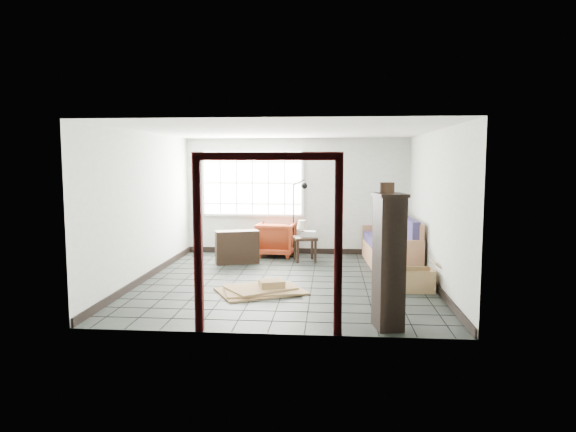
# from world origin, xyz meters

# --- Properties ---
(ground) EXTENTS (5.50, 5.50, 0.00)m
(ground) POSITION_xyz_m (0.00, 0.00, 0.00)
(ground) COLOR black
(ground) RESTS_ON ground
(room_shell) EXTENTS (5.02, 5.52, 2.61)m
(room_shell) POSITION_xyz_m (0.00, 0.03, 1.68)
(room_shell) COLOR #B1B7AF
(room_shell) RESTS_ON ground
(window_panel) EXTENTS (2.32, 0.08, 1.52)m
(window_panel) POSITION_xyz_m (-1.00, 2.70, 1.60)
(window_panel) COLOR silver
(window_panel) RESTS_ON ground
(doorway_trim) EXTENTS (1.80, 0.08, 2.20)m
(doorway_trim) POSITION_xyz_m (0.00, -2.70, 1.38)
(doorway_trim) COLOR #3E0E0F
(doorway_trim) RESTS_ON ground
(futon_sofa) EXTENTS (0.98, 2.29, 1.00)m
(futon_sofa) POSITION_xyz_m (2.02, 1.55, 0.36)
(futon_sofa) COLOR #966143
(futon_sofa) RESTS_ON ground
(armchair) EXTENTS (0.86, 0.81, 0.82)m
(armchair) POSITION_xyz_m (-0.44, 2.40, 0.41)
(armchair) COLOR maroon
(armchair) RESTS_ON ground
(side_table) EXTENTS (0.56, 0.56, 0.51)m
(side_table) POSITION_xyz_m (0.23, 1.85, 0.42)
(side_table) COLOR black
(side_table) RESTS_ON ground
(table_lamp) EXTENTS (0.25, 0.25, 0.35)m
(table_lamp) POSITION_xyz_m (0.17, 1.85, 0.76)
(table_lamp) COLOR black
(table_lamp) RESTS_ON side_table
(projector) EXTENTS (0.34, 0.27, 0.11)m
(projector) POSITION_xyz_m (0.29, 1.92, 0.57)
(projector) COLOR silver
(projector) RESTS_ON side_table
(floor_lamp) EXTENTS (0.45, 0.32, 1.70)m
(floor_lamp) POSITION_xyz_m (0.06, 2.33, 0.91)
(floor_lamp) COLOR black
(floor_lamp) RESTS_ON ground
(console_shelf) EXTENTS (0.93, 0.60, 0.68)m
(console_shelf) POSITION_xyz_m (-1.15, 1.50, 0.34)
(console_shelf) COLOR black
(console_shelf) RESTS_ON ground
(tall_shelf) EXTENTS (0.43, 0.52, 1.70)m
(tall_shelf) POSITION_xyz_m (1.48, -2.40, 0.86)
(tall_shelf) COLOR black
(tall_shelf) RESTS_ON ground
(pot) EXTENTS (0.23, 0.23, 0.13)m
(pot) POSITION_xyz_m (1.44, -2.39, 1.77)
(pot) COLOR black
(pot) RESTS_ON tall_shelf
(open_box) EXTENTS (0.88, 0.45, 0.49)m
(open_box) POSITION_xyz_m (2.15, -0.47, 0.18)
(open_box) COLOR #9E7A4C
(open_box) RESTS_ON ground
(cardboard_pile) EXTENTS (1.60, 1.43, 0.19)m
(cardboard_pile) POSITION_xyz_m (-0.32, -0.76, 0.05)
(cardboard_pile) COLOR #9E7A4C
(cardboard_pile) RESTS_ON ground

